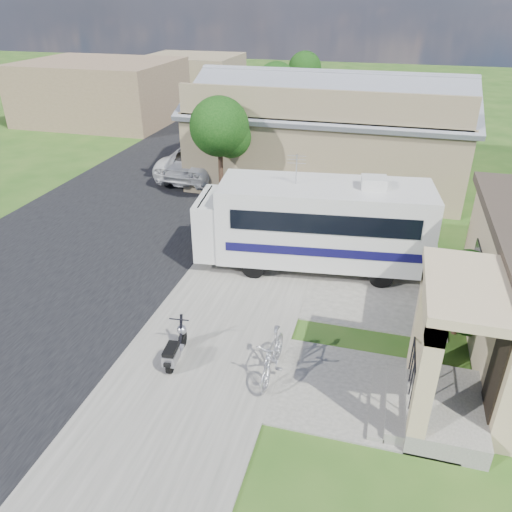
% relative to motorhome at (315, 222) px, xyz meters
% --- Properties ---
extents(ground, '(120.00, 120.00, 0.00)m').
position_rel_motorhome_xyz_m(ground, '(-0.88, -4.64, -1.62)').
color(ground, '#214913').
extents(street_slab, '(9.00, 80.00, 0.02)m').
position_rel_motorhome_xyz_m(street_slab, '(-8.38, 5.36, -1.61)').
color(street_slab, black).
rests_on(street_slab, ground).
extents(sidewalk_slab, '(4.00, 80.00, 0.06)m').
position_rel_motorhome_xyz_m(sidewalk_slab, '(-1.88, 5.36, -1.59)').
color(sidewalk_slab, '#5B5952').
rests_on(sidewalk_slab, ground).
extents(driveway_slab, '(7.00, 6.00, 0.05)m').
position_rel_motorhome_xyz_m(driveway_slab, '(0.62, -0.14, -1.60)').
color(driveway_slab, '#5B5952').
rests_on(driveway_slab, ground).
extents(walk_slab, '(4.00, 3.00, 0.05)m').
position_rel_motorhome_xyz_m(walk_slab, '(2.12, -5.64, -1.60)').
color(walk_slab, '#5B5952').
rests_on(walk_slab, ground).
extents(warehouse, '(12.50, 8.40, 5.04)m').
position_rel_motorhome_xyz_m(warehouse, '(-0.88, 9.33, 0.37)').
color(warehouse, '#7F6F4F').
rests_on(warehouse, ground).
extents(distant_bldg_far, '(10.00, 8.00, 4.00)m').
position_rel_motorhome_xyz_m(distant_bldg_far, '(-17.88, 17.36, 0.38)').
color(distant_bldg_far, brown).
rests_on(distant_bldg_far, ground).
extents(distant_bldg_near, '(8.00, 7.00, 3.20)m').
position_rel_motorhome_xyz_m(distant_bldg_near, '(-15.88, 29.36, -0.02)').
color(distant_bldg_near, '#7F6F4F').
rests_on(distant_bldg_near, ground).
extents(street_tree_a, '(2.44, 2.40, 4.58)m').
position_rel_motorhome_xyz_m(street_tree_a, '(-4.57, 4.41, 1.63)').
color(street_tree_a, black).
rests_on(street_tree_a, ground).
extents(street_tree_b, '(2.44, 2.40, 4.73)m').
position_rel_motorhome_xyz_m(street_tree_b, '(-4.57, 14.41, 1.77)').
color(street_tree_b, black).
rests_on(street_tree_b, ground).
extents(street_tree_c, '(2.44, 2.40, 4.42)m').
position_rel_motorhome_xyz_m(street_tree_c, '(-4.57, 23.41, 1.48)').
color(street_tree_c, black).
rests_on(street_tree_c, ground).
extents(motorhome, '(7.60, 3.19, 3.78)m').
position_rel_motorhome_xyz_m(motorhome, '(0.00, 0.00, 0.00)').
color(motorhome, '#BBBAB6').
rests_on(motorhome, ground).
extents(shrub, '(2.03, 1.94, 2.49)m').
position_rel_motorhome_xyz_m(shrub, '(4.37, -2.59, -0.35)').
color(shrub, black).
rests_on(shrub, ground).
extents(scooter, '(0.51, 1.45, 0.95)m').
position_rel_motorhome_xyz_m(scooter, '(-2.44, -5.77, -1.19)').
color(scooter, black).
rests_on(scooter, ground).
extents(bicycle, '(0.60, 1.94, 1.16)m').
position_rel_motorhome_xyz_m(bicycle, '(-0.02, -5.61, -1.04)').
color(bicycle, '#A3A2AA').
rests_on(bicycle, ground).
extents(pickup_truck, '(3.30, 6.36, 1.71)m').
position_rel_motorhome_xyz_m(pickup_truck, '(-6.80, 8.09, -0.77)').
color(pickup_truck, silver).
rests_on(pickup_truck, ground).
extents(van, '(3.38, 6.06, 1.66)m').
position_rel_motorhome_xyz_m(van, '(-7.42, 15.82, -0.79)').
color(van, silver).
rests_on(van, ground).
extents(garden_hose, '(0.43, 0.43, 0.19)m').
position_rel_motorhome_xyz_m(garden_hose, '(2.95, -4.96, -1.52)').
color(garden_hose, '#125A16').
rests_on(garden_hose, ground).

